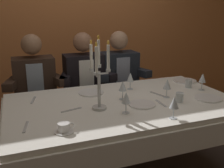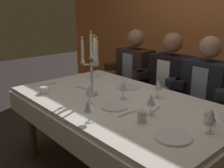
% 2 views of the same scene
% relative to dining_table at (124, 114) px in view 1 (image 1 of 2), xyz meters
% --- Properties ---
extents(back_wall, '(6.00, 0.12, 2.70)m').
position_rel_dining_table_xyz_m(back_wall, '(0.00, 1.66, 0.73)').
color(back_wall, '#D97D44').
rests_on(back_wall, ground_plane).
extents(dining_table, '(1.94, 1.14, 0.74)m').
position_rel_dining_table_xyz_m(dining_table, '(0.00, 0.00, 0.00)').
color(dining_table, white).
rests_on(dining_table, ground_plane).
extents(candelabra, '(0.15, 0.17, 0.57)m').
position_rel_dining_table_xyz_m(candelabra, '(-0.25, -0.09, 0.37)').
color(candelabra, silver).
rests_on(candelabra, dining_table).
extents(dinner_plate_0, '(0.23, 0.23, 0.01)m').
position_rel_dining_table_xyz_m(dinner_plate_0, '(-0.20, 0.30, 0.13)').
color(dinner_plate_0, white).
rests_on(dinner_plate_0, dining_table).
extents(dinner_plate_1, '(0.24, 0.24, 0.01)m').
position_rel_dining_table_xyz_m(dinner_plate_1, '(0.85, 0.34, 0.13)').
color(dinner_plate_1, white).
rests_on(dinner_plate_1, dining_table).
extents(dinner_plate_2, '(0.23, 0.23, 0.01)m').
position_rel_dining_table_xyz_m(dinner_plate_2, '(0.70, -0.20, 0.13)').
color(dinner_plate_2, white).
rests_on(dinner_plate_2, dining_table).
extents(dinner_plate_3, '(0.22, 0.22, 0.01)m').
position_rel_dining_table_xyz_m(dinner_plate_3, '(0.10, -0.14, 0.13)').
color(dinner_plate_3, white).
rests_on(dinner_plate_3, dining_table).
extents(wine_glass_0, '(0.07, 0.07, 0.16)m').
position_rel_dining_table_xyz_m(wine_glass_0, '(0.01, 0.05, 0.23)').
color(wine_glass_0, silver).
rests_on(wine_glass_0, dining_table).
extents(wine_glass_1, '(0.07, 0.07, 0.16)m').
position_rel_dining_table_xyz_m(wine_glass_1, '(0.19, 0.29, 0.23)').
color(wine_glass_1, silver).
rests_on(wine_glass_1, dining_table).
extents(wine_glass_2, '(0.07, 0.07, 0.16)m').
position_rel_dining_table_xyz_m(wine_glass_2, '(-0.09, -0.24, 0.23)').
color(wine_glass_2, silver).
rests_on(wine_glass_2, dining_table).
extents(wine_glass_3, '(0.07, 0.07, 0.16)m').
position_rel_dining_table_xyz_m(wine_glass_3, '(0.81, 0.02, 0.24)').
color(wine_glass_3, silver).
rests_on(wine_glass_3, dining_table).
extents(wine_glass_4, '(0.07, 0.07, 0.16)m').
position_rel_dining_table_xyz_m(wine_glass_4, '(0.39, -0.04, 0.23)').
color(wine_glass_4, silver).
rests_on(wine_glass_4, dining_table).
extents(wine_glass_5, '(0.07, 0.07, 0.16)m').
position_rel_dining_table_xyz_m(wine_glass_5, '(0.19, -0.45, 0.23)').
color(wine_glass_5, silver).
rests_on(wine_glass_5, dining_table).
extents(water_tumbler_0, '(0.06, 0.06, 0.08)m').
position_rel_dining_table_xyz_m(water_tumbler_0, '(0.74, 0.13, 0.16)').
color(water_tumbler_0, silver).
rests_on(water_tumbler_0, dining_table).
extents(water_tumbler_1, '(0.06, 0.06, 0.08)m').
position_rel_dining_table_xyz_m(water_tumbler_1, '(0.43, -0.18, 0.16)').
color(water_tumbler_1, silver).
rests_on(water_tumbler_1, dining_table).
extents(coffee_cup_0, '(0.13, 0.12, 0.06)m').
position_rel_dining_table_xyz_m(coffee_cup_0, '(-0.57, -0.39, 0.15)').
color(coffee_cup_0, white).
rests_on(coffee_cup_0, dining_table).
extents(fork_0, '(0.07, 0.17, 0.01)m').
position_rel_dining_table_xyz_m(fork_0, '(0.35, 0.06, 0.12)').
color(fork_0, '#B7B7BC').
rests_on(fork_0, dining_table).
extents(fork_1, '(0.05, 0.17, 0.01)m').
position_rel_dining_table_xyz_m(fork_1, '(-0.80, -0.23, 0.12)').
color(fork_1, '#B7B7BC').
rests_on(fork_1, dining_table).
extents(fork_2, '(0.17, 0.06, 0.01)m').
position_rel_dining_table_xyz_m(fork_2, '(-0.45, -0.04, 0.12)').
color(fork_2, '#B7B7BC').
rests_on(fork_2, dining_table).
extents(spoon_3, '(0.06, 0.17, 0.01)m').
position_rel_dining_table_xyz_m(spoon_3, '(-0.71, 0.29, 0.12)').
color(spoon_3, '#B7B7BC').
rests_on(spoon_3, dining_table).
extents(fork_4, '(0.02, 0.17, 0.01)m').
position_rel_dining_table_xyz_m(fork_4, '(0.26, -0.16, 0.12)').
color(fork_4, '#B7B7BC').
rests_on(fork_4, dining_table).
extents(seated_diner_0, '(0.63, 0.48, 1.24)m').
position_rel_dining_table_xyz_m(seated_diner_0, '(-0.65, 0.89, 0.11)').
color(seated_diner_0, brown).
rests_on(seated_diner_0, ground_plane).
extents(seated_diner_1, '(0.63, 0.48, 1.24)m').
position_rel_dining_table_xyz_m(seated_diner_1, '(-0.12, 0.89, 0.11)').
color(seated_diner_1, brown).
rests_on(seated_diner_1, ground_plane).
extents(seated_diner_2, '(0.63, 0.48, 1.24)m').
position_rel_dining_table_xyz_m(seated_diner_2, '(0.31, 0.89, 0.11)').
color(seated_diner_2, brown).
rests_on(seated_diner_2, ground_plane).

